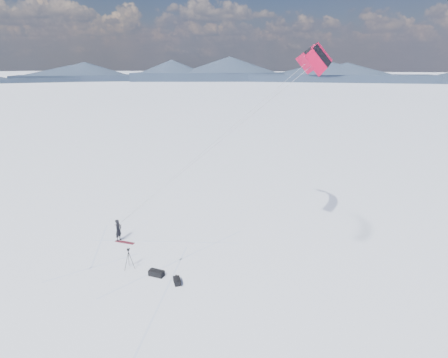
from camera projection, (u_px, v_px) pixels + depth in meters
The scene contains 9 objects.
ground at pixel (132, 262), 25.00m from camera, with size 1800.00×1800.00×0.00m, color white.
horizon_hills at pixel (128, 215), 24.01m from camera, with size 704.00×705.94×8.49m.
snow_tracks at pixel (112, 260), 25.30m from camera, with size 13.93×10.25×0.01m.
snowkiter at pixel (119, 240), 28.14m from camera, with size 0.61×0.40×1.69m, color black.
snowboard at pixel (125, 242), 27.80m from camera, with size 1.56×0.29×0.04m, color maroon.
tripod at pixel (129, 256), 23.98m from camera, with size 0.67×0.67×1.42m.
gear_bag_a at pixel (156, 273), 23.34m from camera, with size 0.99×0.51×0.43m.
gear_bag_b at pixel (177, 281), 22.56m from camera, with size 0.82×0.85×0.36m.
power_kite at pixel (316, 59), 22.95m from camera, with size 14.32×7.31×12.71m.
Camera 1 is at (15.04, -17.59, 12.58)m, focal length 30.00 mm.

